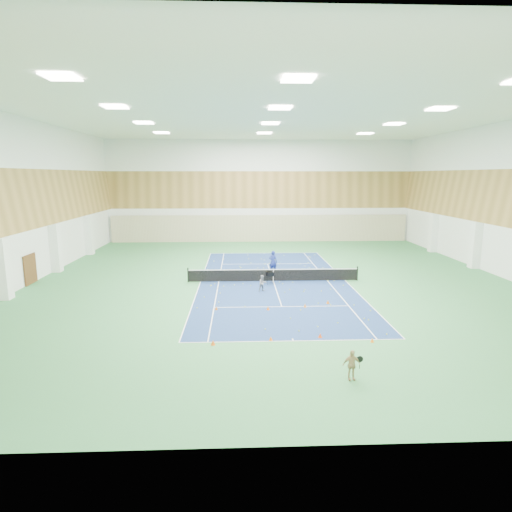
# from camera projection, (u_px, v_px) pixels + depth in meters

# --- Properties ---
(ground) EXTENTS (40.00, 40.00, 0.00)m
(ground) POSITION_uv_depth(u_px,v_px,m) (273.00, 281.00, 32.29)
(ground) COLOR #337741
(ground) RESTS_ON ground
(room_shell) EXTENTS (36.00, 40.00, 12.00)m
(room_shell) POSITION_uv_depth(u_px,v_px,m) (274.00, 201.00, 31.18)
(room_shell) COLOR white
(room_shell) RESTS_ON ground
(wood_cladding) EXTENTS (36.00, 40.00, 8.00)m
(wood_cladding) POSITION_uv_depth(u_px,v_px,m) (274.00, 174.00, 30.81)
(wood_cladding) COLOR #A2793C
(wood_cladding) RESTS_ON room_shell
(ceiling_light_grid) EXTENTS (21.40, 25.40, 0.06)m
(ceiling_light_grid) POSITION_uv_depth(u_px,v_px,m) (275.00, 117.00, 30.08)
(ceiling_light_grid) COLOR white
(ceiling_light_grid) RESTS_ON room_shell
(court_surface) EXTENTS (10.97, 23.77, 0.01)m
(court_surface) POSITION_uv_depth(u_px,v_px,m) (273.00, 281.00, 32.29)
(court_surface) COLOR navy
(court_surface) RESTS_ON ground
(tennis_balls_scatter) EXTENTS (10.57, 22.77, 0.07)m
(tennis_balls_scatter) POSITION_uv_depth(u_px,v_px,m) (273.00, 281.00, 32.28)
(tennis_balls_scatter) COLOR yellow
(tennis_balls_scatter) RESTS_ON ground
(tennis_net) EXTENTS (12.80, 0.10, 1.10)m
(tennis_net) POSITION_uv_depth(u_px,v_px,m) (273.00, 274.00, 32.19)
(tennis_net) COLOR black
(tennis_net) RESTS_ON ground
(back_curtain) EXTENTS (35.40, 0.16, 3.20)m
(back_curtain) POSITION_uv_depth(u_px,v_px,m) (260.00, 228.00, 51.39)
(back_curtain) COLOR #C6B793
(back_curtain) RESTS_ON ground
(door_left_b) EXTENTS (0.08, 1.80, 2.20)m
(door_left_b) POSITION_uv_depth(u_px,v_px,m) (30.00, 269.00, 31.36)
(door_left_b) COLOR #593319
(door_left_b) RESTS_ON ground
(coach) EXTENTS (0.80, 0.68, 1.86)m
(coach) POSITION_uv_depth(u_px,v_px,m) (273.00, 262.00, 34.90)
(coach) COLOR navy
(coach) RESTS_ON ground
(child_court) EXTENTS (0.68, 0.61, 1.15)m
(child_court) POSITION_uv_depth(u_px,v_px,m) (262.00, 283.00, 29.39)
(child_court) COLOR gray
(child_court) RESTS_ON ground
(child_apron) EXTENTS (0.74, 0.37, 1.22)m
(child_apron) POSITION_uv_depth(u_px,v_px,m) (351.00, 365.00, 16.64)
(child_apron) COLOR tan
(child_apron) RESTS_ON ground
(ball_cart) EXTENTS (0.62, 0.62, 0.93)m
(ball_cart) POSITION_uv_depth(u_px,v_px,m) (270.00, 278.00, 31.37)
(ball_cart) COLOR black
(ball_cart) RESTS_ON ground
(cone_svc_a) EXTENTS (0.19, 0.19, 0.21)m
(cone_svc_a) POSITION_uv_depth(u_px,v_px,m) (216.00, 308.00, 25.41)
(cone_svc_a) COLOR #D6610B
(cone_svc_a) RESTS_ON ground
(cone_svc_b) EXTENTS (0.21, 0.21, 0.23)m
(cone_svc_b) POSITION_uv_depth(u_px,v_px,m) (268.00, 308.00, 25.38)
(cone_svc_b) COLOR #DC500B
(cone_svc_b) RESTS_ON ground
(cone_svc_c) EXTENTS (0.20, 0.20, 0.22)m
(cone_svc_c) POSITION_uv_depth(u_px,v_px,m) (305.00, 306.00, 25.90)
(cone_svc_c) COLOR orange
(cone_svc_c) RESTS_ON ground
(cone_svc_d) EXTENTS (0.21, 0.21, 0.23)m
(cone_svc_d) POSITION_uv_depth(u_px,v_px,m) (328.00, 302.00, 26.62)
(cone_svc_d) COLOR orange
(cone_svc_d) RESTS_ON ground
(cone_base_a) EXTENTS (0.22, 0.22, 0.24)m
(cone_base_a) POSITION_uv_depth(u_px,v_px,m) (213.00, 343.00, 20.14)
(cone_base_a) COLOR #FB590D
(cone_base_a) RESTS_ON ground
(cone_base_b) EXTENTS (0.19, 0.19, 0.21)m
(cone_base_b) POSITION_uv_depth(u_px,v_px,m) (271.00, 339.00, 20.66)
(cone_base_b) COLOR orange
(cone_base_b) RESTS_ON ground
(cone_base_c) EXTENTS (0.21, 0.21, 0.23)m
(cone_base_c) POSITION_uv_depth(u_px,v_px,m) (320.00, 335.00, 21.05)
(cone_base_c) COLOR #F5490C
(cone_base_c) RESTS_ON ground
(cone_base_d) EXTENTS (0.18, 0.18, 0.20)m
(cone_base_d) POSITION_uv_depth(u_px,v_px,m) (372.00, 340.00, 20.48)
(cone_base_d) COLOR orange
(cone_base_d) RESTS_ON ground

